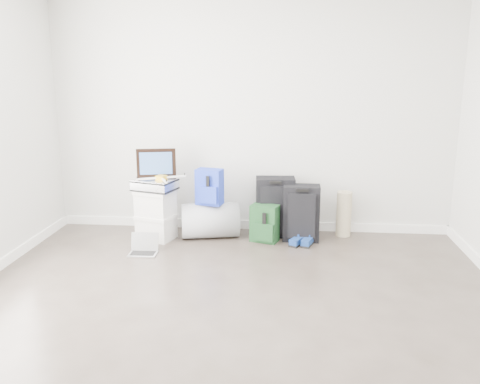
# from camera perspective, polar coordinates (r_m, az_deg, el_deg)

# --- Properties ---
(ground) EXTENTS (5.00, 5.00, 0.00)m
(ground) POSITION_cam_1_polar(r_m,az_deg,el_deg) (3.69, -1.67, -16.05)
(ground) COLOR #362D27
(ground) RESTS_ON ground
(room_envelope) EXTENTS (4.52, 5.02, 2.71)m
(room_envelope) POSITION_cam_1_polar(r_m,az_deg,el_deg) (3.22, -1.85, 11.77)
(room_envelope) COLOR silver
(room_envelope) RESTS_ON ground
(boxes_stack) EXTENTS (0.46, 0.41, 0.55)m
(boxes_stack) POSITION_cam_1_polar(r_m,az_deg,el_deg) (5.62, -9.42, -2.52)
(boxes_stack) COLOR silver
(boxes_stack) RESTS_ON ground
(briefcase) EXTENTS (0.50, 0.42, 0.12)m
(briefcase) POSITION_cam_1_polar(r_m,az_deg,el_deg) (5.54, -9.55, 0.80)
(briefcase) COLOR #B2B2B7
(briefcase) RESTS_ON boxes_stack
(painting) EXTENTS (0.42, 0.11, 0.32)m
(painting) POSITION_cam_1_polar(r_m,az_deg,el_deg) (5.58, -9.39, 3.22)
(painting) COLOR black
(painting) RESTS_ON briefcase
(drone) EXTENTS (0.49, 0.49, 0.05)m
(drone) POSITION_cam_1_polar(r_m,az_deg,el_deg) (5.48, -8.83, 1.60)
(drone) COLOR gold
(drone) RESTS_ON briefcase
(duffel_bag) EXTENTS (0.69, 0.51, 0.39)m
(duffel_bag) POSITION_cam_1_polar(r_m,az_deg,el_deg) (5.63, -3.36, -3.20)
(duffel_bag) COLOR gray
(duffel_bag) RESTS_ON ground
(blue_backpack) EXTENTS (0.31, 0.26, 0.39)m
(blue_backpack) POSITION_cam_1_polar(r_m,az_deg,el_deg) (5.50, -3.46, 0.50)
(blue_backpack) COLOR #1B2AB3
(blue_backpack) RESTS_ON duffel_bag
(large_suitcase) EXTENTS (0.44, 0.30, 0.66)m
(large_suitcase) POSITION_cam_1_polar(r_m,az_deg,el_deg) (5.66, 3.95, -1.68)
(large_suitcase) COLOR black
(large_suitcase) RESTS_ON ground
(green_backpack) EXTENTS (0.33, 0.28, 0.40)m
(green_backpack) POSITION_cam_1_polar(r_m,az_deg,el_deg) (5.49, 2.77, -3.62)
(green_backpack) COLOR #143818
(green_backpack) RESTS_ON ground
(carry_on) EXTENTS (0.39, 0.26, 0.61)m
(carry_on) POSITION_cam_1_polar(r_m,az_deg,el_deg) (5.53, 6.89, -2.37)
(carry_on) COLOR black
(carry_on) RESTS_ON ground
(shoes) EXTENTS (0.29, 0.26, 0.08)m
(shoes) POSITION_cam_1_polar(r_m,az_deg,el_deg) (5.47, 7.05, -5.52)
(shoes) COLOR black
(shoes) RESTS_ON ground
(rolled_rug) EXTENTS (0.17, 0.17, 0.50)m
(rolled_rug) POSITION_cam_1_polar(r_m,az_deg,el_deg) (5.77, 11.58, -2.42)
(rolled_rug) COLOR tan
(rolled_rug) RESTS_ON ground
(laptop) EXTENTS (0.28, 0.21, 0.20)m
(laptop) POSITION_cam_1_polar(r_m,az_deg,el_deg) (5.28, -10.76, -6.26)
(laptop) COLOR silver
(laptop) RESTS_ON ground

